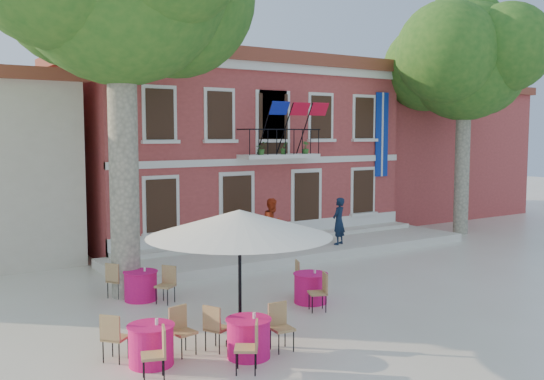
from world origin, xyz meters
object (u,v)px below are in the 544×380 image
(pedestrian_navy, at_px, (339,221))
(pedestrian_orange, at_px, (273,223))
(plane_tree_east, at_px, (465,62))
(patio_umbrella, at_px, (240,224))
(cafe_table_0, at_px, (249,336))
(cafe_table_3, at_px, (141,284))
(cafe_table_1, at_px, (311,287))
(cafe_table_2, at_px, (151,343))

(pedestrian_navy, xyz_separation_m, pedestrian_orange, (-2.41, 0.74, 0.02))
(plane_tree_east, relative_size, patio_umbrella, 2.63)
(cafe_table_0, bearing_deg, cafe_table_3, 92.82)
(patio_umbrella, distance_m, cafe_table_3, 4.85)
(plane_tree_east, xyz_separation_m, cafe_table_0, (-15.37, -7.48, -6.93))
(cafe_table_3, bearing_deg, plane_tree_east, 8.94)
(patio_umbrella, xyz_separation_m, cafe_table_1, (3.11, 1.71, -2.11))
(pedestrian_orange, bearing_deg, pedestrian_navy, -32.67)
(patio_umbrella, relative_size, cafe_table_2, 2.06)
(cafe_table_2, height_order, cafe_table_3, same)
(pedestrian_navy, distance_m, pedestrian_orange, 2.52)
(pedestrian_navy, distance_m, cafe_table_0, 10.87)
(patio_umbrella, bearing_deg, plane_tree_east, 24.15)
(pedestrian_orange, relative_size, cafe_table_3, 0.97)
(patio_umbrella, height_order, cafe_table_0, patio_umbrella)
(cafe_table_1, distance_m, cafe_table_3, 4.43)
(plane_tree_east, distance_m, patio_umbrella, 17.30)
(cafe_table_0, bearing_deg, pedestrian_orange, 53.68)
(patio_umbrella, distance_m, pedestrian_orange, 9.18)
(plane_tree_east, height_order, cafe_table_0, plane_tree_east)
(patio_umbrella, relative_size, cafe_table_0, 2.03)
(cafe_table_3, bearing_deg, pedestrian_orange, 25.19)
(cafe_table_0, relative_size, cafe_table_3, 1.02)
(cafe_table_0, bearing_deg, pedestrian_navy, 41.01)
(plane_tree_east, xyz_separation_m, cafe_table_1, (-12.05, -5.09, -6.94))
(pedestrian_navy, bearing_deg, cafe_table_0, 16.24)
(cafe_table_3, bearing_deg, cafe_table_1, -36.44)
(cafe_table_2, bearing_deg, pedestrian_orange, 43.70)
(plane_tree_east, distance_m, cafe_table_3, 17.27)
(plane_tree_east, xyz_separation_m, cafe_table_2, (-17.10, -6.80, -6.93))
(cafe_table_0, height_order, cafe_table_3, same)
(cafe_table_3, bearing_deg, cafe_table_2, -108.89)
(pedestrian_navy, height_order, cafe_table_3, pedestrian_navy)
(cafe_table_0, distance_m, cafe_table_1, 4.09)
(pedestrian_orange, distance_m, cafe_table_3, 6.70)
(pedestrian_navy, height_order, cafe_table_0, pedestrian_navy)
(patio_umbrella, bearing_deg, cafe_table_3, 96.02)
(cafe_table_0, bearing_deg, cafe_table_1, 35.76)
(plane_tree_east, bearing_deg, pedestrian_orange, 177.76)
(cafe_table_0, distance_m, cafe_table_3, 5.03)
(plane_tree_east, distance_m, cafe_table_0, 18.45)
(cafe_table_1, xyz_separation_m, cafe_table_3, (-3.57, 2.63, 0.00))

